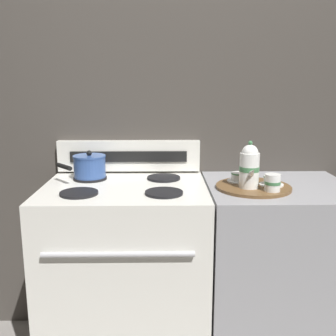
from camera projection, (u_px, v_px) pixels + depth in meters
wall_back at (193, 142)px, 2.22m from camera, size 6.00×0.05×2.20m
stove at (127, 274)px, 2.01m from camera, size 0.80×0.66×0.95m
control_panel at (129, 156)px, 2.18m from camera, size 0.78×0.05×0.17m
side_counter at (275, 273)px, 2.02m from camera, size 0.71×0.63×0.94m
saucepan at (89, 166)px, 2.03m from camera, size 0.24×0.23×0.14m
serving_tray at (253, 187)px, 1.87m from camera, size 0.36×0.36×0.01m
teapot at (249, 166)px, 1.81m from camera, size 0.09×0.15×0.22m
teacup_left at (272, 181)px, 1.87m from camera, size 0.12×0.12×0.05m
teacup_right at (239, 177)px, 1.94m from camera, size 0.12×0.12×0.05m
creamer_jug at (272, 183)px, 1.77m from camera, size 0.07×0.07×0.08m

